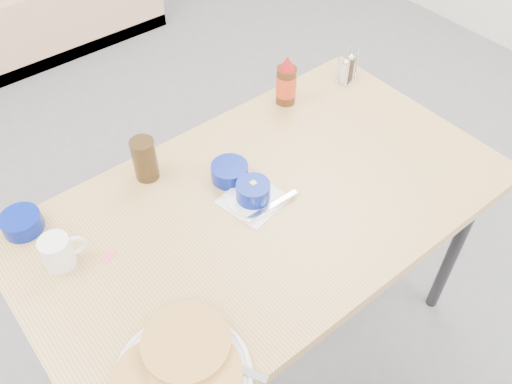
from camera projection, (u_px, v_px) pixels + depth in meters
ground at (306, 382)px, 1.97m from camera, size 6.00×6.00×0.00m
dining_table at (265, 217)px, 1.59m from camera, size 1.40×0.80×0.76m
pancake_plate at (182, 370)px, 1.18m from camera, size 0.31×0.30×0.05m
coffee_mug at (59, 251)px, 1.37m from camera, size 0.11×0.08×0.09m
grits_setting at (253, 194)px, 1.53m from camera, size 0.20×0.19×0.07m
creamer_bowl at (22, 223)px, 1.46m from camera, size 0.11×0.11×0.05m
butter_bowl at (230, 172)px, 1.59m from camera, size 0.11×0.11×0.05m
amber_tumbler at (145, 159)px, 1.57m from camera, size 0.08×0.08×0.13m
condiment_caddy at (347, 70)px, 1.93m from camera, size 0.10×0.07×0.11m
syrup_bottle at (286, 83)px, 1.81m from camera, size 0.07×0.07×0.18m
sugar_wrapper at (108, 256)px, 1.41m from camera, size 0.04×0.04×0.00m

